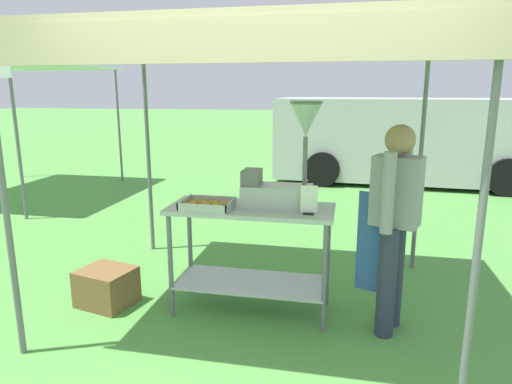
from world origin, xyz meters
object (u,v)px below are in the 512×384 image
vendor (394,219)px  stall_canopy (253,45)px  van_silver (410,139)px  neighbour_tent (6,68)px  donut_cart (251,237)px  menu_sign (309,202)px  donut_fryer (284,170)px  donut_tray (206,205)px  supply_crate (107,287)px

vendor → stall_canopy: bearing=170.6°
van_silver → neighbour_tent: size_ratio=1.72×
van_silver → neighbour_tent: bearing=-159.2°
neighbour_tent → stall_canopy: bearing=-33.9°
donut_cart → vendor: size_ratio=0.84×
donut_cart → menu_sign: 0.61m
donut_fryer → menu_sign: 0.35m
donut_fryer → van_silver: bearing=74.4°
donut_tray → donut_fryer: 0.69m
donut_fryer → neighbour_tent: neighbour_tent is taller
neighbour_tent → menu_sign: bearing=-33.2°
donut_cart → supply_crate: bearing=-173.6°
stall_canopy → menu_sign: 1.29m
menu_sign → van_silver: size_ratio=0.04×
supply_crate → menu_sign: bearing=0.1°
donut_cart → vendor: 1.14m
stall_canopy → van_silver: stall_canopy is taller
menu_sign → van_silver: bearing=76.7°
menu_sign → vendor: vendor is taller
donut_fryer → neighbour_tent: 6.42m
donut_fryer → supply_crate: donut_fryer is taller
van_silver → neighbour_tent: (-7.02, -2.67, 1.34)m
van_silver → vendor: bearing=-97.8°
supply_crate → donut_tray: bearing=1.6°
stall_canopy → neighbour_tent: bearing=146.1°
stall_canopy → supply_crate: stall_canopy is taller
donut_tray → vendor: (1.46, 0.03, -0.04)m
menu_sign → donut_fryer: bearing=140.6°
vendor → van_silver: van_silver is taller
donut_tray → stall_canopy: bearing=31.9°
stall_canopy → donut_tray: (-0.34, -0.21, -1.25)m
donut_fryer → vendor: 0.92m
donut_cart → menu_sign: size_ratio=5.95×
vendor → neighbour_tent: bearing=149.9°
donut_fryer → menu_sign: donut_fryer is taller
supply_crate → donut_cart: bearing=6.4°
stall_canopy → supply_crate: size_ratio=6.07×
donut_fryer → neighbour_tent: (-5.32, 3.45, 0.99)m
stall_canopy → neighbour_tent: (-5.05, 3.39, 0.02)m
donut_tray → vendor: bearing=1.1°
donut_cart → vendor: vendor is taller
donut_fryer → neighbour_tent: size_ratio=0.27×
supply_crate → van_silver: bearing=62.8°
supply_crate → donut_fryer: bearing=6.8°
donut_cart → neighbour_tent: bearing=145.4°
donut_tray → vendor: 1.46m
donut_cart → menu_sign: bearing=-16.0°
stall_canopy → donut_fryer: stall_canopy is taller
donut_cart → donut_tray: (-0.34, -0.12, 0.28)m
donut_cart → vendor: bearing=-4.5°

